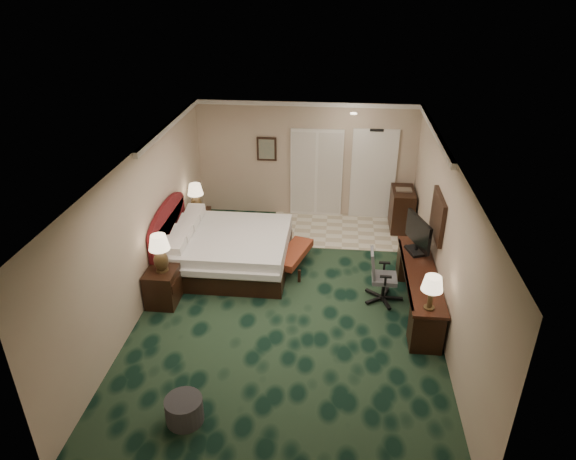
# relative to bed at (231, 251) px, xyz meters

# --- Properties ---
(floor) EXTENTS (5.00, 7.50, 0.00)m
(floor) POSITION_rel_bed_xyz_m (1.28, -1.14, -0.35)
(floor) COLOR black
(floor) RESTS_ON ground
(ceiling) EXTENTS (5.00, 7.50, 0.00)m
(ceiling) POSITION_rel_bed_xyz_m (1.28, -1.14, 2.35)
(ceiling) COLOR silver
(ceiling) RESTS_ON wall_back
(wall_back) EXTENTS (5.00, 0.00, 2.70)m
(wall_back) POSITION_rel_bed_xyz_m (1.28, 2.61, 1.00)
(wall_back) COLOR tan
(wall_back) RESTS_ON ground
(wall_front) EXTENTS (5.00, 0.00, 2.70)m
(wall_front) POSITION_rel_bed_xyz_m (1.28, -4.89, 1.00)
(wall_front) COLOR tan
(wall_front) RESTS_ON ground
(wall_left) EXTENTS (0.00, 7.50, 2.70)m
(wall_left) POSITION_rel_bed_xyz_m (-1.22, -1.14, 1.00)
(wall_left) COLOR tan
(wall_left) RESTS_ON ground
(wall_right) EXTENTS (0.00, 7.50, 2.70)m
(wall_right) POSITION_rel_bed_xyz_m (3.78, -1.14, 1.00)
(wall_right) COLOR tan
(wall_right) RESTS_ON ground
(crown_molding) EXTENTS (5.00, 7.50, 0.10)m
(crown_molding) POSITION_rel_bed_xyz_m (1.28, -1.14, 2.30)
(crown_molding) COLOR white
(crown_molding) RESTS_ON wall_back
(tile_patch) EXTENTS (3.20, 1.70, 0.01)m
(tile_patch) POSITION_rel_bed_xyz_m (2.18, 1.76, -0.35)
(tile_patch) COLOR #BBAF91
(tile_patch) RESTS_ON ground
(headboard) EXTENTS (0.12, 2.00, 1.40)m
(headboard) POSITION_rel_bed_xyz_m (-1.16, -0.14, 0.35)
(headboard) COLOR #451015
(headboard) RESTS_ON ground
(entry_door) EXTENTS (1.02, 0.06, 2.18)m
(entry_door) POSITION_rel_bed_xyz_m (2.83, 2.58, 0.70)
(entry_door) COLOR white
(entry_door) RESTS_ON ground
(closet_doors) EXTENTS (1.20, 0.06, 2.10)m
(closet_doors) POSITION_rel_bed_xyz_m (1.53, 2.57, 0.70)
(closet_doors) COLOR silver
(closet_doors) RESTS_ON ground
(wall_art) EXTENTS (0.45, 0.06, 0.55)m
(wall_art) POSITION_rel_bed_xyz_m (0.38, 2.57, 1.25)
(wall_art) COLOR slate
(wall_art) RESTS_ON wall_back
(wall_mirror) EXTENTS (0.05, 0.95, 0.75)m
(wall_mirror) POSITION_rel_bed_xyz_m (3.74, -0.54, 1.20)
(wall_mirror) COLOR white
(wall_mirror) RESTS_ON wall_right
(bed) EXTENTS (2.24, 2.07, 0.71)m
(bed) POSITION_rel_bed_xyz_m (0.00, 0.00, 0.00)
(bed) COLOR silver
(bed) RESTS_ON ground
(nightstand_near) EXTENTS (0.52, 0.60, 0.65)m
(nightstand_near) POSITION_rel_bed_xyz_m (-0.94, -1.33, -0.03)
(nightstand_near) COLOR black
(nightstand_near) RESTS_ON ground
(nightstand_far) EXTENTS (0.46, 0.53, 0.58)m
(nightstand_far) POSITION_rel_bed_xyz_m (-0.97, 1.28, -0.07)
(nightstand_far) COLOR black
(nightstand_far) RESTS_ON ground
(lamp_near) EXTENTS (0.42, 0.42, 0.68)m
(lamp_near) POSITION_rel_bed_xyz_m (-0.91, -1.31, 0.64)
(lamp_near) COLOR #312412
(lamp_near) RESTS_ON nightstand_near
(lamp_far) EXTENTS (0.41, 0.41, 0.64)m
(lamp_far) POSITION_rel_bed_xyz_m (-0.98, 1.26, 0.54)
(lamp_far) COLOR #312412
(lamp_far) RESTS_ON nightstand_far
(bed_bench) EXTENTS (0.72, 1.24, 0.40)m
(bed_bench) POSITION_rel_bed_xyz_m (1.24, 0.06, -0.16)
(bed_bench) COLOR maroon
(bed_bench) RESTS_ON ground
(ottoman) EXTENTS (0.55, 0.55, 0.35)m
(ottoman) POSITION_rel_bed_xyz_m (0.17, -3.89, -0.18)
(ottoman) COLOR #2E2F32
(ottoman) RESTS_ON ground
(desk) EXTENTS (0.55, 2.54, 0.73)m
(desk) POSITION_rel_bed_xyz_m (3.49, -1.03, 0.01)
(desk) COLOR black
(desk) RESTS_ON ground
(tv) EXTENTS (0.34, 0.85, 0.68)m
(tv) POSITION_rel_bed_xyz_m (3.48, -0.36, 0.72)
(tv) COLOR black
(tv) RESTS_ON desk
(desk_lamp) EXTENTS (0.35, 0.35, 0.57)m
(desk_lamp) POSITION_rel_bed_xyz_m (3.48, -2.08, 0.66)
(desk_lamp) COLOR #312412
(desk_lamp) RESTS_ON desk
(desk_chair) EXTENTS (0.59, 0.55, 0.99)m
(desk_chair) POSITION_rel_bed_xyz_m (2.92, -0.85, 0.14)
(desk_chair) COLOR #525252
(desk_chair) RESTS_ON ground
(minibar) EXTENTS (0.49, 0.87, 0.92)m
(minibar) POSITION_rel_bed_xyz_m (3.49, 2.06, 0.11)
(minibar) COLOR black
(minibar) RESTS_ON ground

